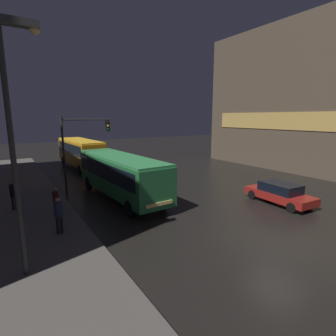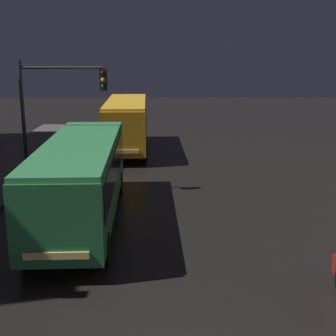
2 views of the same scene
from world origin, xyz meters
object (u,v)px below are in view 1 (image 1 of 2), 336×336
object	(u,v)px
car_taxi	(280,193)
pedestrian_far	(13,193)
bus_near	(120,172)
pedestrian_near	(56,200)
traffic_light_main	(81,140)
pedestrian_mid	(58,212)
bus_far	(80,151)
street_lamp_sidewalk	(16,116)

from	to	relation	value
car_taxi	pedestrian_far	world-z (taller)	pedestrian_far
pedestrian_far	bus_near	bearing A→B (deg)	-98.75
pedestrian_near	traffic_light_main	distance (m)	6.57
bus_near	car_taxi	distance (m)	11.11
pedestrian_mid	traffic_light_main	size ratio (longest dim) A/B	0.31
bus_far	pedestrian_mid	bearing A→B (deg)	69.70
pedestrian_far	street_lamp_sidewalk	xyz separation A→B (m)	(0.19, -8.02, 4.58)
pedestrian_far	traffic_light_main	size ratio (longest dim) A/B	0.31
pedestrian_mid	traffic_light_main	distance (m)	8.86
bus_far	pedestrian_far	xyz separation A→B (m)	(-7.22, -12.16, -0.78)
traffic_light_main	pedestrian_near	bearing A→B (deg)	-119.80
pedestrian_far	pedestrian_near	bearing A→B (deg)	-142.03
pedestrian_near	bus_far	bearing A→B (deg)	118.24
bus_near	street_lamp_sidewalk	distance (m)	10.40
bus_far	car_taxi	distance (m)	21.59
pedestrian_mid	pedestrian_far	bearing A→B (deg)	-165.54
car_taxi	pedestrian_mid	world-z (taller)	pedestrian_mid
car_taxi	pedestrian_mid	size ratio (longest dim) A/B	2.55
traffic_light_main	street_lamp_sidewalk	world-z (taller)	street_lamp_sidewalk
bus_far	pedestrian_near	distance (m)	15.56
pedestrian_far	street_lamp_sidewalk	bearing A→B (deg)	-179.82
pedestrian_near	street_lamp_sidewalk	bearing A→B (deg)	-60.41
pedestrian_near	street_lamp_sidewalk	xyz separation A→B (m)	(-1.82, -5.54, 4.71)
bus_near	pedestrian_far	distance (m)	6.76
bus_far	pedestrian_far	bearing A→B (deg)	56.75
pedestrian_mid	pedestrian_far	world-z (taller)	pedestrian_mid
pedestrian_near	pedestrian_mid	size ratio (longest dim) A/B	0.90
bus_far	car_taxi	bearing A→B (deg)	109.35
bus_near	bus_far	bearing A→B (deg)	-94.85
pedestrian_far	traffic_light_main	distance (m)	6.26
bus_far	pedestrian_mid	world-z (taller)	bus_far
bus_near	car_taxi	xyz separation A→B (m)	(8.59, -6.95, -1.16)
bus_near	traffic_light_main	bearing A→B (deg)	-66.16
bus_near	bus_far	world-z (taller)	bus_far
pedestrian_near	pedestrian_far	bearing A→B (deg)	176.98
bus_far	pedestrian_near	world-z (taller)	bus_far
bus_near	bus_far	xyz separation A→B (m)	(0.55, 13.05, 0.11)
pedestrian_near	traffic_light_main	xyz separation A→B (m)	(2.92, 5.10, 2.93)
pedestrian_mid	bus_near	bearing A→B (deg)	126.70
traffic_light_main	bus_near	bearing A→B (deg)	-63.74
bus_far	bus_near	bearing A→B (deg)	85.02
car_taxi	traffic_light_main	xyz separation A→B (m)	(-10.32, 10.46, 3.31)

